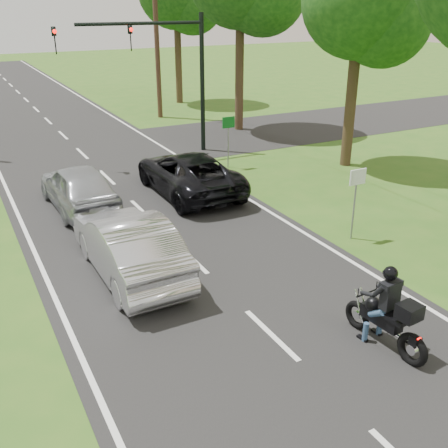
{
  "coord_description": "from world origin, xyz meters",
  "views": [
    {
      "loc": [
        -5.16,
        -7.63,
        6.43
      ],
      "look_at": [
        0.47,
        3.0,
        1.3
      ],
      "focal_mm": 42.0,
      "sensor_mm": 36.0,
      "label": 1
    }
  ],
  "objects_px": {
    "traffic_signal": "(162,60)",
    "utility_pole_far": "(156,27)",
    "silver_suv": "(79,187)",
    "sign_green": "(228,130)",
    "dark_suv": "(188,173)",
    "sign_white": "(357,187)",
    "silver_sedan": "(129,245)",
    "motorcycle_rider": "(388,316)"
  },
  "relations": [
    {
      "from": "sign_green",
      "to": "silver_suv",
      "type": "bearing_deg",
      "value": -164.17
    },
    {
      "from": "sign_white",
      "to": "sign_green",
      "type": "height_order",
      "value": "same"
    },
    {
      "from": "silver_sedan",
      "to": "silver_suv",
      "type": "xyz_separation_m",
      "value": [
        -0.01,
        5.16,
        -0.03
      ]
    },
    {
      "from": "silver_sedan",
      "to": "traffic_signal",
      "type": "bearing_deg",
      "value": -117.34
    },
    {
      "from": "sign_green",
      "to": "sign_white",
      "type": "bearing_deg",
      "value": -91.43
    },
    {
      "from": "motorcycle_rider",
      "to": "silver_suv",
      "type": "relative_size",
      "value": 0.46
    },
    {
      "from": "dark_suv",
      "to": "sign_green",
      "type": "xyz_separation_m",
      "value": [
        2.77,
        2.1,
        0.85
      ]
    },
    {
      "from": "utility_pole_far",
      "to": "silver_sedan",
      "type": "bearing_deg",
      "value": -113.7
    },
    {
      "from": "motorcycle_rider",
      "to": "dark_suv",
      "type": "height_order",
      "value": "motorcycle_rider"
    },
    {
      "from": "silver_sedan",
      "to": "sign_green",
      "type": "bearing_deg",
      "value": -133.87
    },
    {
      "from": "dark_suv",
      "to": "silver_sedan",
      "type": "bearing_deg",
      "value": 52.26
    },
    {
      "from": "dark_suv",
      "to": "sign_green",
      "type": "height_order",
      "value": "sign_green"
    },
    {
      "from": "silver_suv",
      "to": "traffic_signal",
      "type": "xyz_separation_m",
      "value": [
        5.08,
        4.9,
        3.36
      ]
    },
    {
      "from": "motorcycle_rider",
      "to": "utility_pole_far",
      "type": "distance_m",
      "value": 24.2
    },
    {
      "from": "sign_white",
      "to": "dark_suv",
      "type": "bearing_deg",
      "value": 113.53
    },
    {
      "from": "silver_sedan",
      "to": "utility_pole_far",
      "type": "distance_m",
      "value": 20.19
    },
    {
      "from": "silver_sedan",
      "to": "utility_pole_far",
      "type": "xyz_separation_m",
      "value": [
        7.93,
        18.07,
        4.28
      ]
    },
    {
      "from": "utility_pole_far",
      "to": "sign_white",
      "type": "height_order",
      "value": "utility_pole_far"
    },
    {
      "from": "dark_suv",
      "to": "traffic_signal",
      "type": "xyz_separation_m",
      "value": [
        1.21,
        5.12,
        3.39
      ]
    },
    {
      "from": "motorcycle_rider",
      "to": "silver_sedan",
      "type": "xyz_separation_m",
      "value": [
        -3.54,
        5.33,
        0.1
      ]
    },
    {
      "from": "motorcycle_rider",
      "to": "sign_green",
      "type": "height_order",
      "value": "sign_green"
    },
    {
      "from": "utility_pole_far",
      "to": "dark_suv",
      "type": "bearing_deg",
      "value": -107.23
    },
    {
      "from": "silver_sedan",
      "to": "silver_suv",
      "type": "height_order",
      "value": "silver_sedan"
    },
    {
      "from": "traffic_signal",
      "to": "utility_pole_far",
      "type": "relative_size",
      "value": 0.64
    },
    {
      "from": "motorcycle_rider",
      "to": "silver_sedan",
      "type": "height_order",
      "value": "motorcycle_rider"
    },
    {
      "from": "silver_suv",
      "to": "sign_white",
      "type": "height_order",
      "value": "sign_white"
    },
    {
      "from": "sign_white",
      "to": "utility_pole_far",
      "type": "bearing_deg",
      "value": 85.49
    },
    {
      "from": "motorcycle_rider",
      "to": "traffic_signal",
      "type": "bearing_deg",
      "value": 79.64
    },
    {
      "from": "traffic_signal",
      "to": "sign_white",
      "type": "height_order",
      "value": "traffic_signal"
    },
    {
      "from": "sign_green",
      "to": "utility_pole_far",
      "type": "bearing_deg",
      "value": 83.27
    },
    {
      "from": "traffic_signal",
      "to": "sign_green",
      "type": "xyz_separation_m",
      "value": [
        1.56,
        -3.02,
        -2.54
      ]
    },
    {
      "from": "dark_suv",
      "to": "sign_green",
      "type": "distance_m",
      "value": 3.58
    },
    {
      "from": "motorcycle_rider",
      "to": "sign_white",
      "type": "bearing_deg",
      "value": 51.87
    },
    {
      "from": "silver_suv",
      "to": "silver_sedan",
      "type": "bearing_deg",
      "value": 88.12
    },
    {
      "from": "motorcycle_rider",
      "to": "sign_white",
      "type": "distance_m",
      "value": 5.32
    },
    {
      "from": "silver_suv",
      "to": "sign_green",
      "type": "bearing_deg",
      "value": -166.15
    },
    {
      "from": "silver_suv",
      "to": "sign_green",
      "type": "xyz_separation_m",
      "value": [
        6.64,
        1.88,
        0.82
      ]
    },
    {
      "from": "silver_sedan",
      "to": "sign_white",
      "type": "bearing_deg",
      "value": 170.93
    },
    {
      "from": "silver_suv",
      "to": "traffic_signal",
      "type": "height_order",
      "value": "traffic_signal"
    },
    {
      "from": "silver_suv",
      "to": "utility_pole_far",
      "type": "height_order",
      "value": "utility_pole_far"
    },
    {
      "from": "silver_sedan",
      "to": "utility_pole_far",
      "type": "height_order",
      "value": "utility_pole_far"
    },
    {
      "from": "silver_suv",
      "to": "traffic_signal",
      "type": "bearing_deg",
      "value": -138.0
    }
  ]
}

